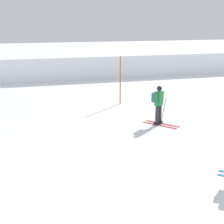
{
  "coord_description": "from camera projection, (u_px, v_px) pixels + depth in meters",
  "views": [
    {
      "loc": [
        -1.5,
        -7.99,
        4.4
      ],
      "look_at": [
        1.8,
        3.88,
        0.9
      ],
      "focal_mm": 51.95,
      "sensor_mm": 36.0,
      "label": 1
    }
  ],
  "objects": [
    {
      "name": "trail_marker_pole",
      "position": [
        120.0,
        80.0,
        17.34
      ],
      "size": [
        0.06,
        0.06,
        2.58
      ],
      "primitive_type": "cylinder",
      "color": "#C65614",
      "rests_on": "ground"
    },
    {
      "name": "skier_green",
      "position": [
        158.0,
        103.0,
        13.98
      ],
      "size": [
        1.3,
        1.48,
        1.71
      ],
      "color": "red",
      "rests_on": "ground"
    },
    {
      "name": "ground_plane",
      "position": [
        87.0,
        185.0,
        8.99
      ],
      "size": [
        120.0,
        120.0,
        0.0
      ],
      "primitive_type": "plane",
      "color": "white"
    },
    {
      "name": "far_snow_ridge",
      "position": [
        40.0,
        63.0,
        28.0
      ],
      "size": [
        80.0,
        9.76,
        1.74
      ],
      "primitive_type": "cube",
      "color": "white",
      "rests_on": "ground"
    }
  ]
}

